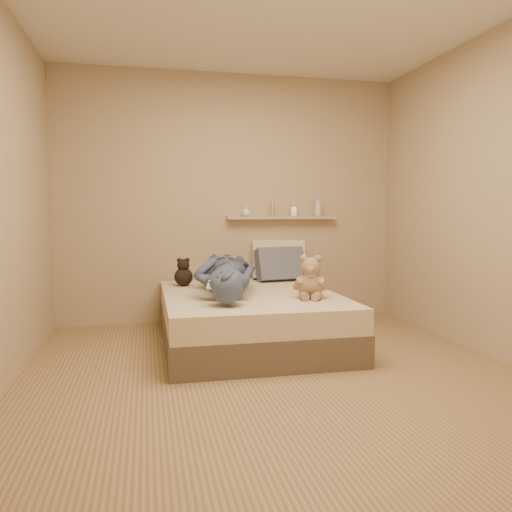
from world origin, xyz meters
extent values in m
plane|color=#A07C53|center=(0.00, 0.00, 0.00)|extent=(3.80, 3.80, 0.00)
plane|color=tan|center=(0.00, 1.90, 1.30)|extent=(3.60, 0.00, 3.60)
plane|color=tan|center=(0.00, -1.90, 1.30)|extent=(3.60, 0.00, 3.60)
plane|color=tan|center=(1.80, 0.00, 1.30)|extent=(0.00, 3.80, 3.80)
cube|color=brown|center=(0.00, 0.93, 0.12)|extent=(1.50, 1.90, 0.25)
cube|color=beige|center=(0.00, 0.93, 0.35)|extent=(1.48, 1.88, 0.20)
cube|color=#B2B4B9|center=(-0.35, 0.36, 0.61)|extent=(0.20, 0.14, 0.06)
cube|color=black|center=(-0.35, 0.35, 0.63)|extent=(0.10, 0.07, 0.03)
sphere|color=#A17A58|center=(0.44, 0.55, 0.56)|extent=(0.22, 0.22, 0.22)
sphere|color=#A17F58|center=(0.43, 0.53, 0.71)|extent=(0.16, 0.16, 0.16)
sphere|color=tan|center=(0.38, 0.55, 0.78)|extent=(0.06, 0.06, 0.06)
sphere|color=tan|center=(0.49, 0.51, 0.78)|extent=(0.06, 0.06, 0.06)
sphere|color=#997854|center=(0.41, 0.46, 0.70)|extent=(0.07, 0.07, 0.07)
cylinder|color=#A47057|center=(0.34, 0.55, 0.58)|extent=(0.06, 0.15, 0.12)
cylinder|color=#A77C59|center=(0.53, 0.49, 0.58)|extent=(0.13, 0.15, 0.12)
cylinder|color=#906A4D|center=(0.36, 0.47, 0.48)|extent=(0.09, 0.15, 0.07)
cylinder|color=#A07B55|center=(0.46, 0.44, 0.48)|extent=(0.13, 0.16, 0.07)
cylinder|color=beige|center=(0.43, 0.53, 0.64)|extent=(0.15, 0.15, 0.02)
sphere|color=black|center=(-0.54, 1.46, 0.54)|extent=(0.18, 0.18, 0.18)
sphere|color=black|center=(-0.54, 1.45, 0.65)|extent=(0.12, 0.12, 0.12)
sphere|color=black|center=(-0.58, 1.46, 0.70)|extent=(0.04, 0.04, 0.04)
sphere|color=black|center=(-0.50, 1.45, 0.70)|extent=(0.04, 0.04, 0.04)
cube|color=#C4B59B|center=(0.49, 1.76, 0.65)|extent=(0.59, 0.36, 0.43)
cube|color=#565A68|center=(0.47, 1.62, 0.62)|extent=(0.53, 0.31, 0.37)
imported|color=#404965|center=(-0.20, 0.96, 0.63)|extent=(0.76, 1.55, 0.36)
cube|color=tan|center=(0.55, 1.84, 1.10)|extent=(1.20, 0.12, 0.03)
imported|color=white|center=(0.15, 1.84, 1.17)|extent=(0.12, 0.12, 0.11)
cylinder|color=silver|center=(0.44, 1.84, 1.20)|extent=(0.04, 0.04, 0.16)
imported|color=white|center=(0.68, 1.84, 1.19)|extent=(0.08, 0.08, 0.14)
imported|color=silver|center=(0.96, 1.84, 1.22)|extent=(0.12, 0.12, 0.22)
camera|label=1|loc=(-0.88, -3.34, 1.16)|focal=35.00mm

